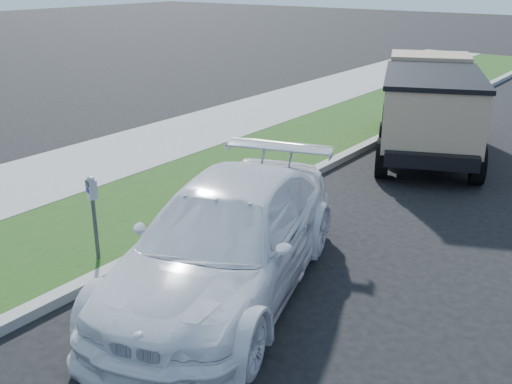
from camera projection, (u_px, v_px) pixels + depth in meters
The scene contains 5 objects.
ground at pixel (294, 299), 8.42m from camera, with size 120.00×120.00×0.00m, color black.
streetside at pixel (129, 180), 12.99m from camera, with size 6.12×50.00×0.15m.
parking_meter at pixel (93, 200), 9.01m from camera, with size 0.21×0.17×1.35m.
white_wagon at pixel (229, 239), 8.43m from camera, with size 2.21×5.45×1.58m, color white.
dump_truck at pixel (429, 103), 14.82m from camera, with size 4.10×6.02×2.22m.
Camera 1 is at (3.93, -6.25, 4.36)m, focal length 42.00 mm.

